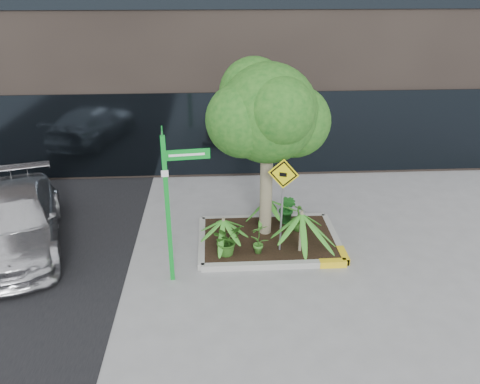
{
  "coord_description": "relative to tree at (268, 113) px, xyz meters",
  "views": [
    {
      "loc": [
        -1.06,
        -9.35,
        5.83
      ],
      "look_at": [
        -0.49,
        0.2,
        1.41
      ],
      "focal_mm": 35.0,
      "sensor_mm": 36.0,
      "label": 1
    }
  ],
  "objects": [
    {
      "name": "cattle_sign",
      "position": [
        0.27,
        -0.82,
        -1.47
      ],
      "size": [
        0.64,
        0.26,
        2.2
      ],
      "rotation": [
        0.0,
        0.0,
        -0.37
      ],
      "color": "slate",
      "rests_on": "ground"
    },
    {
      "name": "shrub_b",
      "position": [
        0.83,
        0.04,
        -2.62
      ],
      "size": [
        0.54,
        0.54,
        0.68
      ],
      "primitive_type": "imported",
      "rotation": [
        0.0,
        0.0,
        2.23
      ],
      "color": "#2C621D",
      "rests_on": "planter"
    },
    {
      "name": "planter",
      "position": [
        0.09,
        -0.31,
        -3.01
      ],
      "size": [
        3.35,
        2.36,
        0.15
      ],
      "color": "#9E9E99",
      "rests_on": "ground"
    },
    {
      "name": "shrub_c",
      "position": [
        -0.25,
        -0.95,
        -2.58
      ],
      "size": [
        0.51,
        0.51,
        0.75
      ],
      "primitive_type": "imported",
      "rotation": [
        0.0,
        0.0,
        3.52
      ],
      "color": "#357022",
      "rests_on": "planter"
    },
    {
      "name": "palm_back",
      "position": [
        0.1,
        0.37,
        -2.29
      ],
      "size": [
        0.81,
        0.81,
        0.9
      ],
      "color": "gray",
      "rests_on": "ground"
    },
    {
      "name": "tree",
      "position": [
        0.0,
        0.0,
        0.0
      ],
      "size": [
        2.84,
        2.52,
        4.26
      ],
      "color": "gray",
      "rests_on": "ground"
    },
    {
      "name": "palm_front",
      "position": [
        0.69,
        -0.92,
        -2.02
      ],
      "size": [
        1.13,
        1.13,
        1.25
      ],
      "color": "gray",
      "rests_on": "ground"
    },
    {
      "name": "ground",
      "position": [
        -0.14,
        -0.59,
        -3.11
      ],
      "size": [
        80.0,
        80.0,
        0.0
      ],
      "primitive_type": "plane",
      "color": "gray",
      "rests_on": "ground"
    },
    {
      "name": "street_sign_post",
      "position": [
        -2.09,
        -1.58,
        -1.15
      ],
      "size": [
        0.98,
        0.93,
        3.17
      ],
      "rotation": [
        0.0,
        0.0,
        0.11
      ],
      "color": "#0E9A28",
      "rests_on": "ground"
    },
    {
      "name": "parked_car",
      "position": [
        -5.82,
        -0.07,
        -2.45
      ],
      "size": [
        3.02,
        4.87,
        1.32
      ],
      "primitive_type": "imported",
      "rotation": [
        0.0,
        0.0,
        0.28
      ],
      "color": "silver",
      "rests_on": "ground"
    },
    {
      "name": "shrub_a",
      "position": [
        -0.97,
        -0.96,
        -2.6
      ],
      "size": [
        0.9,
        0.9,
        0.71
      ],
      "primitive_type": "imported",
      "rotation": [
        0.0,
        0.0,
        0.7
      ],
      "color": "#275618",
      "rests_on": "planter"
    },
    {
      "name": "palm_left",
      "position": [
        -1.02,
        -0.63,
        -2.28
      ],
      "size": [
        0.82,
        0.82,
        0.91
      ],
      "color": "gray",
      "rests_on": "ground"
    },
    {
      "name": "shrub_d",
      "position": [
        0.6,
        0.38,
        -2.55
      ],
      "size": [
        0.63,
        0.63,
        0.81
      ],
      "primitive_type": "imported",
      "rotation": [
        0.0,
        0.0,
        5.41
      ],
      "color": "#1A5C1D",
      "rests_on": "planter"
    }
  ]
}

